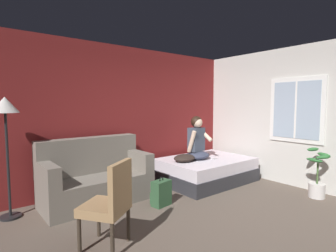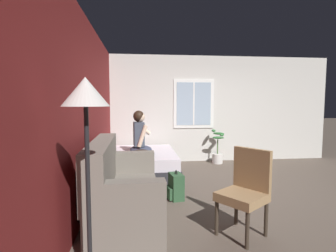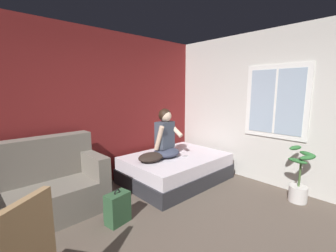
# 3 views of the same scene
# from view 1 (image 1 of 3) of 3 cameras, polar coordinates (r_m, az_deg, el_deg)

# --- Properties ---
(ground_plane) EXTENTS (40.00, 40.00, 0.00)m
(ground_plane) POSITION_cam_1_polar(r_m,az_deg,el_deg) (3.66, 13.63, -21.28)
(ground_plane) COLOR brown
(wall_back_accent) EXTENTS (9.84, 0.16, 2.70)m
(wall_back_accent) POSITION_cam_1_polar(r_m,az_deg,el_deg) (5.28, -8.70, 2.04)
(wall_back_accent) COLOR maroon
(wall_back_accent) RESTS_ON ground
(wall_side_with_window) EXTENTS (0.19, 6.40, 2.70)m
(wall_side_with_window) POSITION_cam_1_polar(r_m,az_deg,el_deg) (5.49, 30.17, 1.57)
(wall_side_with_window) COLOR silver
(wall_side_with_window) RESTS_ON ground
(bed) EXTENTS (1.86, 1.35, 0.48)m
(bed) POSITION_cam_1_polar(r_m,az_deg,el_deg) (5.57, 8.20, -9.42)
(bed) COLOR #2D2D33
(bed) RESTS_ON ground
(couch) EXTENTS (1.72, 0.85, 1.04)m
(couch) POSITION_cam_1_polar(r_m,az_deg,el_deg) (4.52, -15.52, -10.83)
(couch) COLOR slate
(couch) RESTS_ON ground
(side_chair) EXTENTS (0.64, 0.64, 0.98)m
(side_chair) POSITION_cam_1_polar(r_m,az_deg,el_deg) (3.06, -12.49, -15.74)
(side_chair) COLOR #382D23
(side_chair) RESTS_ON ground
(person_seated) EXTENTS (0.56, 0.49, 0.88)m
(person_seated) POSITION_cam_1_polar(r_m,az_deg,el_deg) (5.37, 6.33, -3.40)
(person_seated) COLOR #383D51
(person_seated) RESTS_ON bed
(backpack) EXTENTS (0.33, 0.27, 0.46)m
(backpack) POSITION_cam_1_polar(r_m,az_deg,el_deg) (4.27, -1.56, -14.44)
(backpack) COLOR #2D5133
(backpack) RESTS_ON ground
(throw_pillow) EXTENTS (0.52, 0.41, 0.14)m
(throw_pillow) POSITION_cam_1_polar(r_m,az_deg,el_deg) (5.15, 3.62, -6.96)
(throw_pillow) COLOR #2D231E
(throw_pillow) RESTS_ON bed
(cell_phone) EXTENTS (0.16, 0.11, 0.01)m
(cell_phone) POSITION_cam_1_polar(r_m,az_deg,el_deg) (5.46, 10.07, -7.06)
(cell_phone) COLOR #B7B7BC
(cell_phone) RESTS_ON bed
(floor_lamp) EXTENTS (0.36, 0.36, 1.70)m
(floor_lamp) POSITION_cam_1_polar(r_m,az_deg,el_deg) (4.21, -31.89, 1.76)
(floor_lamp) COLOR black
(floor_lamp) RESTS_ON ground
(potted_plant) EXTENTS (0.39, 0.37, 0.85)m
(potted_plant) POSITION_cam_1_polar(r_m,az_deg,el_deg) (5.23, 29.73, -10.21)
(potted_plant) COLOR silver
(potted_plant) RESTS_ON ground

